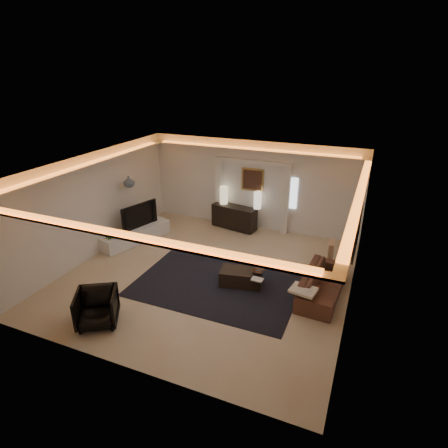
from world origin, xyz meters
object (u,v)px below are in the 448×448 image
at_px(sofa, 323,283).
at_px(armchair, 97,308).
at_px(console, 234,217).
at_px(coffee_table, 241,277).

height_order(sofa, armchair, armchair).
xyz_separation_m(console, coffee_table, (1.43, -3.20, -0.20)).
distance_m(console, sofa, 4.44).
relative_size(coffee_table, armchair, 1.22).
bearing_deg(armchair, sofa, 3.91).
bearing_deg(console, armchair, -87.90).
height_order(console, coffee_table, console).
height_order(console, sofa, console).
bearing_deg(coffee_table, armchair, -142.18).
relative_size(sofa, coffee_table, 2.09).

